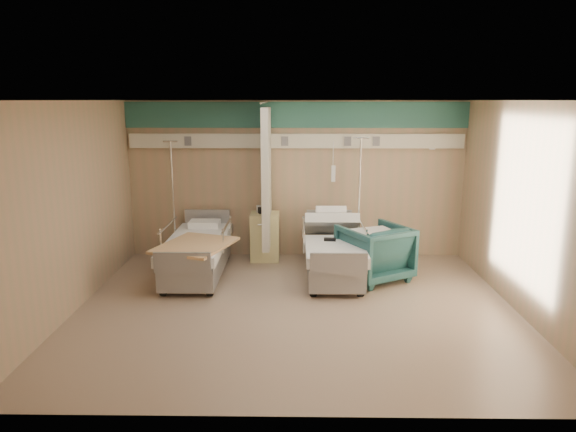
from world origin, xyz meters
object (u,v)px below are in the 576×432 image
(bed_left, at_px, (197,257))
(iv_stand_left, at_px, (175,235))
(visitor_armchair, at_px, (375,252))
(iv_stand_right, at_px, (358,236))
(bedside_cabinet, at_px, (265,236))
(bed_right, at_px, (333,258))

(bed_left, xyz_separation_m, iv_stand_left, (-0.58, 0.97, 0.12))
(visitor_armchair, xyz_separation_m, iv_stand_right, (-0.15, 0.95, 0.01))
(bed_left, distance_m, visitor_armchair, 2.85)
(bed_left, relative_size, iv_stand_left, 1.02)
(visitor_armchair, height_order, iv_stand_right, iv_stand_right)
(bedside_cabinet, relative_size, iv_stand_left, 0.40)
(bedside_cabinet, distance_m, visitor_armchair, 2.06)
(bed_right, height_order, iv_stand_right, iv_stand_right)
(visitor_armchair, distance_m, iv_stand_left, 3.60)
(bed_left, height_order, iv_stand_right, iv_stand_right)
(iv_stand_right, bearing_deg, visitor_armchair, -81.00)
(bed_right, bearing_deg, iv_stand_right, 59.16)
(bed_left, distance_m, bedside_cabinet, 1.39)
(bed_left, xyz_separation_m, iv_stand_right, (2.70, 0.84, 0.13))
(bed_right, height_order, visitor_armchair, visitor_armchair)
(iv_stand_right, bearing_deg, iv_stand_left, 177.61)
(bed_left, distance_m, iv_stand_right, 2.83)
(bed_right, relative_size, bedside_cabinet, 2.54)
(bed_left, bearing_deg, iv_stand_left, 120.76)
(bedside_cabinet, bearing_deg, visitor_armchair, -29.28)
(bedside_cabinet, xyz_separation_m, iv_stand_right, (1.65, -0.06, 0.02))
(bed_right, xyz_separation_m, visitor_armchair, (0.65, -0.11, 0.13))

